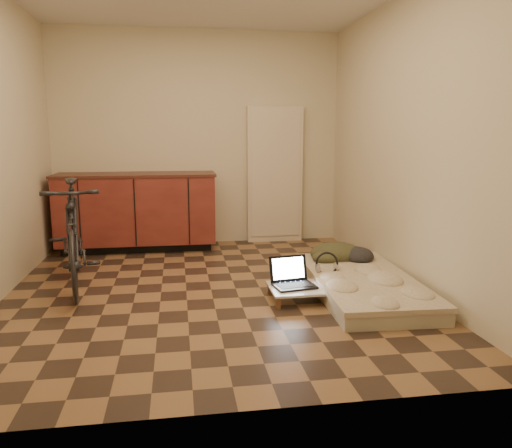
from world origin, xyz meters
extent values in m
cube|color=brown|center=(0.00, 0.00, 0.00)|extent=(3.50, 4.00, 0.00)
cube|color=beige|center=(0.00, 2.00, 1.30)|extent=(3.50, 0.00, 2.60)
cube|color=beige|center=(0.00, -2.00, 1.30)|extent=(3.50, 0.00, 2.60)
cube|color=beige|center=(1.75, 0.00, 1.30)|extent=(0.00, 4.00, 2.60)
cube|color=black|center=(-0.75, 1.74, 0.05)|extent=(1.70, 0.48, 0.10)
cube|color=#5A1D19|center=(-0.75, 1.70, 0.49)|extent=(1.80, 0.60, 0.78)
cube|color=#441F18|center=(-0.75, 1.70, 0.90)|extent=(1.84, 0.62, 0.03)
cube|color=beige|center=(0.95, 1.94, 0.85)|extent=(0.70, 0.10, 1.70)
imported|color=black|center=(-1.20, 0.29, 0.53)|extent=(0.77, 1.70, 1.06)
cube|color=#B1AB8D|center=(1.30, -0.28, 0.05)|extent=(0.89, 1.75, 0.11)
cube|color=beige|center=(1.30, -0.28, 0.13)|extent=(0.91, 1.77, 0.04)
cube|color=brown|center=(0.49, -0.58, 0.05)|extent=(0.04, 0.04, 0.09)
cube|color=brown|center=(0.49, -0.20, 0.05)|extent=(0.04, 0.04, 0.09)
cube|color=brown|center=(1.11, -0.58, 0.05)|extent=(0.04, 0.04, 0.09)
cube|color=brown|center=(1.11, -0.20, 0.05)|extent=(0.04, 0.04, 0.09)
cube|color=silver|center=(0.80, -0.39, 0.10)|extent=(0.68, 0.44, 0.02)
cube|color=black|center=(0.67, -0.38, 0.12)|extent=(0.37, 0.29, 0.02)
cube|color=black|center=(0.65, -0.24, 0.23)|extent=(0.34, 0.12, 0.21)
cube|color=white|center=(0.65, -0.24, 0.23)|extent=(0.29, 0.09, 0.17)
ellipsoid|color=white|center=(1.06, -0.38, 0.13)|extent=(0.08, 0.10, 0.03)
camera|label=1|loc=(-0.27, -4.27, 1.37)|focal=35.00mm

